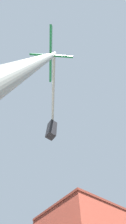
# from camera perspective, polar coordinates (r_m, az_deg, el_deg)

# --- Properties ---
(traffic_signal_near) EXTENTS (1.94, 2.76, 5.40)m
(traffic_signal_near) POSITION_cam_1_polar(r_m,az_deg,el_deg) (2.96, -6.63, 3.01)
(traffic_signal_near) COLOR slate
(traffic_signal_near) RESTS_ON ground_plane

